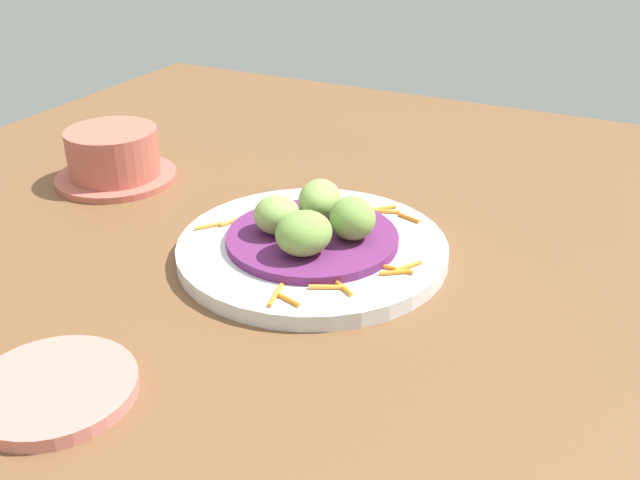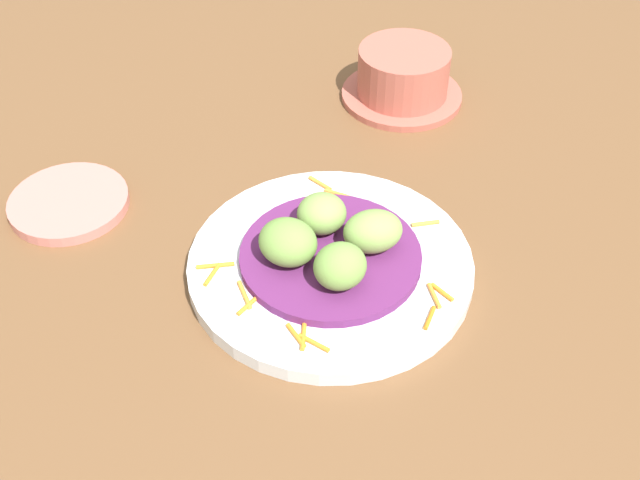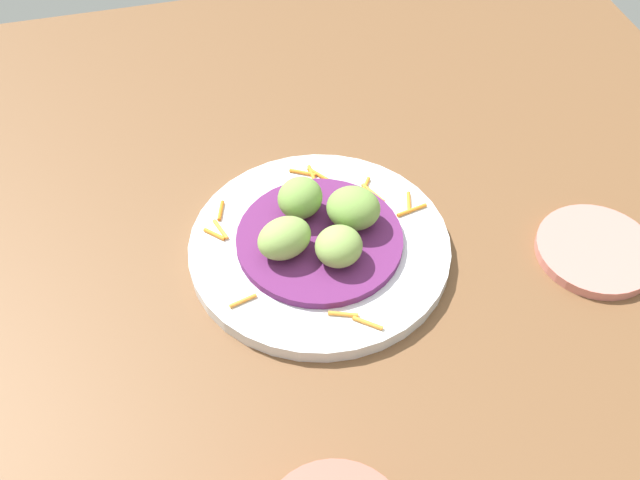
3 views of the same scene
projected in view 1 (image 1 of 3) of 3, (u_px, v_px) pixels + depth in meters
The scene contains 10 objects.
table_surface at pixel (294, 249), 74.92cm from camera, with size 110.00×110.00×2.00cm, color brown.
main_plate at pixel (312, 249), 71.14cm from camera, with size 26.30×26.30×1.53cm, color silver.
cabbage_bed at pixel (312, 238), 70.58cm from camera, with size 16.68×16.68×0.88cm, color #60235B.
carrot_garnish at pixel (334, 249), 69.02cm from camera, with size 22.83×23.17×0.40cm.
guac_scoop_left at pixel (353, 218), 68.80cm from camera, with size 4.37×4.71×4.10cm, color #759E47.
guac_scoop_center at pixel (320, 199), 72.88cm from camera, with size 5.45×4.23×3.86cm, color #84A851.
guac_scoop_right at pixel (273, 214), 70.17cm from camera, with size 4.46×4.63×3.66cm, color #84A851.
guac_scoop_back at pixel (304, 233), 66.06cm from camera, with size 4.83×5.38×4.06cm, color #759E47.
side_plate_small at pixel (54, 389), 52.60cm from camera, with size 12.00×12.00×1.11cm, color tan.
terracotta_bowl at pixel (114, 157), 87.12cm from camera, with size 14.35×14.35×6.38cm.
Camera 1 is at (-31.92, 57.92, 36.34)cm, focal length 41.04 mm.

